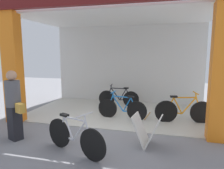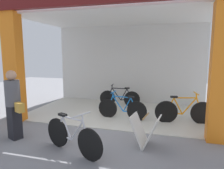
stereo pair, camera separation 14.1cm
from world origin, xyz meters
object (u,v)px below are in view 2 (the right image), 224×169
(sandwich_board_sign, at_px, (145,131))
(bicycle_inside_0, at_px, (122,109))
(pedestrian_0, at_px, (14,104))
(bicycle_inside_2, at_px, (120,98))
(bicycle_parked_0, at_px, (72,136))
(bicycle_inside_1, at_px, (184,111))

(sandwich_board_sign, bearing_deg, bicycle_inside_0, 118.36)
(sandwich_board_sign, height_order, pedestrian_0, pedestrian_0)
(bicycle_inside_2, height_order, bicycle_parked_0, bicycle_parked_0)
(bicycle_inside_0, relative_size, bicycle_inside_2, 1.01)
(bicycle_parked_0, bearing_deg, bicycle_inside_1, 47.47)
(sandwich_board_sign, relative_size, pedestrian_0, 0.43)
(bicycle_inside_0, relative_size, bicycle_parked_0, 1.03)
(pedestrian_0, bearing_deg, bicycle_inside_2, 64.49)
(bicycle_inside_0, distance_m, bicycle_parked_0, 2.54)
(sandwich_board_sign, bearing_deg, bicycle_inside_2, 112.96)
(bicycle_inside_2, distance_m, pedestrian_0, 4.17)
(bicycle_inside_0, bearing_deg, sandwich_board_sign, -61.64)
(bicycle_inside_1, relative_size, bicycle_inside_2, 1.07)
(bicycle_inside_2, bearing_deg, bicycle_inside_0, -73.74)
(sandwich_board_sign, bearing_deg, bicycle_inside_1, 63.40)
(bicycle_inside_1, relative_size, sandwich_board_sign, 2.34)
(bicycle_inside_1, height_order, bicycle_inside_2, bicycle_inside_1)
(bicycle_parked_0, relative_size, sandwich_board_sign, 2.13)
(bicycle_inside_0, bearing_deg, pedestrian_0, -135.51)
(bicycle_inside_1, height_order, sandwich_board_sign, bicycle_inside_1)
(bicycle_parked_0, distance_m, sandwich_board_sign, 1.64)
(bicycle_parked_0, distance_m, pedestrian_0, 1.82)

